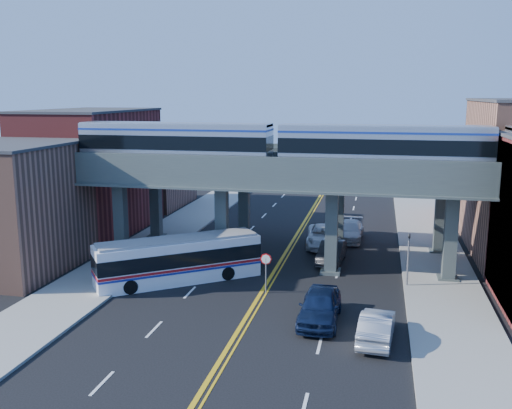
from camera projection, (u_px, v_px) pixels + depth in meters
ground at (251, 309)px, 33.84m from camera, size 120.00×120.00×0.00m
sidewalk_west at (139, 252)px, 45.81m from camera, size 5.00×70.00×0.16m
sidewalk_east at (437, 270)px, 41.01m from camera, size 5.00×70.00×0.16m
building_west_a at (11, 209)px, 40.67m from camera, size 8.00×10.00×9.00m
building_west_b at (92, 173)px, 51.99m from camera, size 8.00×14.00×11.00m
building_west_c at (149, 170)px, 64.74m from camera, size 8.00×10.00×8.00m
building_east_c at (495, 176)px, 56.92m from camera, size 8.00×10.00×9.00m
mural_panel at (505, 228)px, 33.72m from camera, size 0.10×9.50×9.50m
elevated_viaduct_near at (276, 182)px, 40.27m from camera, size 52.00×3.60×7.40m
elevated_viaduct_far at (291, 169)px, 46.98m from camera, size 52.00×3.60×7.40m
transit_train at (383, 146)px, 38.24m from camera, size 43.36×2.71×3.16m
stop_sign at (266, 266)px, 36.31m from camera, size 0.76×0.09×2.63m
traffic_signal at (408, 254)px, 37.23m from camera, size 0.15×0.18×4.10m
transit_bus at (179, 260)px, 38.63m from camera, size 10.43×8.74×2.88m
car_lane_a at (320, 306)px, 31.82m from camera, size 2.22×5.43×1.85m
car_lane_b at (332, 252)px, 43.08m from camera, size 2.06×5.00×1.61m
car_lane_c at (324, 236)px, 47.69m from camera, size 3.32×6.37×1.71m
car_lane_d at (350, 231)px, 49.76m from camera, size 2.42×5.61×1.61m
car_parked_curb at (377, 327)px, 29.40m from camera, size 2.02×4.82×1.55m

